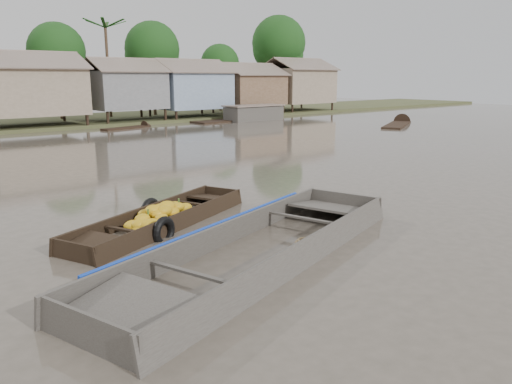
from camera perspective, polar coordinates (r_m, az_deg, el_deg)
ground at (r=11.87m, az=5.62°, el=-4.82°), size 120.00×120.00×0.00m
riverbank at (r=41.30m, az=-24.58°, el=11.13°), size 120.00×12.47×10.22m
banana_boat at (r=12.63m, az=-10.87°, el=-3.13°), size 5.86×3.50×0.80m
viewer_boat at (r=10.29m, az=0.19°, el=-7.09°), size 8.91×4.63×0.69m
distant_boats at (r=38.25m, az=-7.29°, el=7.82°), size 46.90×14.94×1.38m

